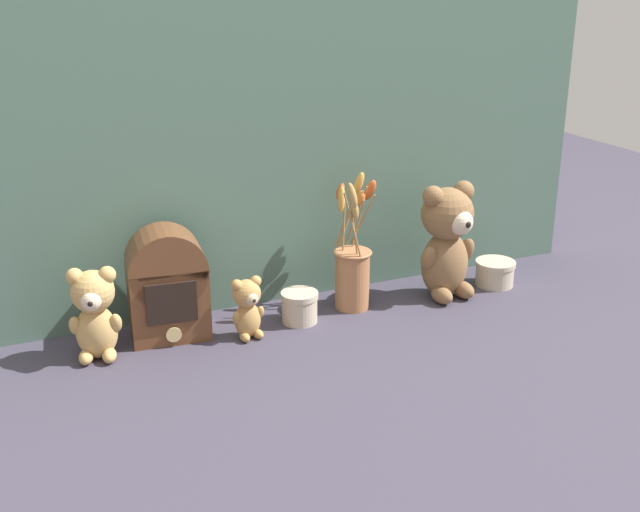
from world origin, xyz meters
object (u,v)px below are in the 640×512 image
(decorative_tin_tall, at_px, (300,307))
(decorative_tin_short, at_px, (495,273))
(teddy_bear_medium, at_px, (94,312))
(teddy_bear_large, at_px, (447,239))
(teddy_bear_small, at_px, (248,307))
(flower_vase, at_px, (353,267))
(vintage_radio, at_px, (167,284))

(decorative_tin_tall, relative_size, decorative_tin_short, 0.85)
(teddy_bear_medium, bearing_deg, teddy_bear_large, -0.68)
(teddy_bear_small, distance_m, decorative_tin_tall, 0.15)
(teddy_bear_medium, xyz_separation_m, teddy_bear_small, (0.33, -0.03, -0.03))
(teddy_bear_large, height_order, decorative_tin_short, teddy_bear_large)
(flower_vase, bearing_deg, vintage_radio, 177.60)
(decorative_tin_short, bearing_deg, teddy_bear_small, -177.09)
(teddy_bear_small, height_order, decorative_tin_short, teddy_bear_small)
(vintage_radio, bearing_deg, decorative_tin_short, -2.89)
(teddy_bear_small, bearing_deg, flower_vase, 11.58)
(teddy_bear_medium, bearing_deg, decorative_tin_short, 0.02)
(teddy_bear_large, relative_size, decorative_tin_short, 2.83)
(teddy_bear_large, xyz_separation_m, teddy_bear_small, (-0.53, -0.02, -0.08))
(flower_vase, distance_m, decorative_tin_tall, 0.17)
(teddy_bear_large, height_order, flower_vase, flower_vase)
(vintage_radio, height_order, decorative_tin_tall, vintage_radio)
(teddy_bear_medium, xyz_separation_m, decorative_tin_tall, (0.46, -0.00, -0.07))
(teddy_bear_medium, distance_m, decorative_tin_short, 1.02)
(flower_vase, distance_m, vintage_radio, 0.45)
(teddy_bear_large, height_order, decorative_tin_tall, teddy_bear_large)
(teddy_bear_medium, xyz_separation_m, vintage_radio, (0.17, 0.04, 0.02))
(flower_vase, height_order, vintage_radio, flower_vase)
(teddy_bear_small, distance_m, flower_vase, 0.30)
(teddy_bear_small, height_order, vintage_radio, vintage_radio)
(teddy_bear_large, bearing_deg, vintage_radio, 175.58)
(vintage_radio, bearing_deg, teddy_bear_large, -4.42)
(teddy_bear_medium, bearing_deg, teddy_bear_small, -6.10)
(decorative_tin_tall, bearing_deg, teddy_bear_medium, 179.42)
(teddy_bear_medium, bearing_deg, vintage_radio, 14.53)
(flower_vase, distance_m, decorative_tin_short, 0.41)
(teddy_bear_medium, distance_m, vintage_radio, 0.17)
(decorative_tin_tall, bearing_deg, decorative_tin_short, 0.52)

